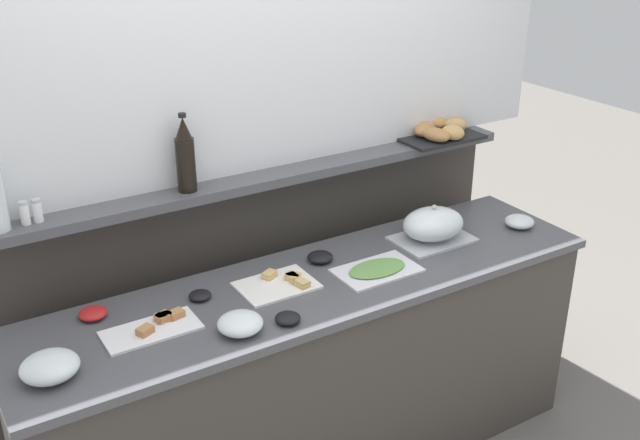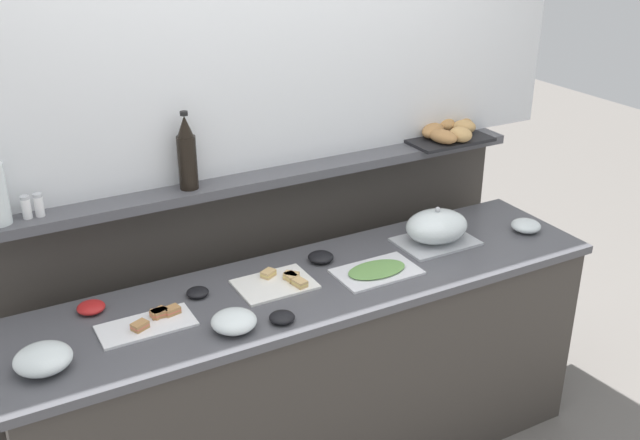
{
  "view_description": "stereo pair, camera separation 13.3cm",
  "coord_description": "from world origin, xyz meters",
  "px_view_note": "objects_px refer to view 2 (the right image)",
  "views": [
    {
      "loc": [
        -1.34,
        -2.2,
        2.35
      ],
      "look_at": [
        0.08,
        0.1,
        1.13
      ],
      "focal_mm": 41.79,
      "sensor_mm": 36.0,
      "label": 1
    },
    {
      "loc": [
        -1.22,
        -2.27,
        2.35
      ],
      "look_at": [
        0.08,
        0.1,
        1.13
      ],
      "focal_mm": 41.79,
      "sensor_mm": 36.0,
      "label": 2
    }
  ],
  "objects_px": {
    "sandwich_platter_rear": "(278,282)",
    "serving_cloche": "(436,228)",
    "condiment_bowl_dark": "(321,257)",
    "salt_shaker": "(26,207)",
    "wine_bottle_dark": "(187,154)",
    "pepper_shaker": "(39,205)",
    "glass_bowl_extra": "(234,322)",
    "condiment_bowl_red": "(91,307)",
    "condiment_bowl_teal": "(282,317)",
    "glass_bowl_small": "(43,360)",
    "bread_basket": "(448,131)",
    "glass_bowl_large": "(526,226)",
    "condiment_bowl_cream": "(198,292)",
    "sandwich_platter_side": "(150,323)",
    "cold_cuts_platter": "(377,271)"
  },
  "relations": [
    {
      "from": "sandwich_platter_rear",
      "to": "serving_cloche",
      "type": "relative_size",
      "value": 0.88
    },
    {
      "from": "condiment_bowl_dark",
      "to": "salt_shaker",
      "type": "relative_size",
      "value": 1.23
    },
    {
      "from": "wine_bottle_dark",
      "to": "pepper_shaker",
      "type": "xyz_separation_m",
      "value": [
        -0.57,
        0.0,
        -0.1
      ]
    },
    {
      "from": "glass_bowl_extra",
      "to": "wine_bottle_dark",
      "type": "bearing_deg",
      "value": 83.7
    },
    {
      "from": "condiment_bowl_red",
      "to": "salt_shaker",
      "type": "xyz_separation_m",
      "value": [
        -0.14,
        0.21,
        0.35
      ]
    },
    {
      "from": "condiment_bowl_teal",
      "to": "pepper_shaker",
      "type": "distance_m",
      "value": 0.97
    },
    {
      "from": "glass_bowl_small",
      "to": "condiment_bowl_dark",
      "type": "bearing_deg",
      "value": 11.39
    },
    {
      "from": "condiment_bowl_dark",
      "to": "salt_shaker",
      "type": "distance_m",
      "value": 1.16
    },
    {
      "from": "glass_bowl_small",
      "to": "bread_basket",
      "type": "bearing_deg",
      "value": 14.11
    },
    {
      "from": "glass_bowl_large",
      "to": "condiment_bowl_cream",
      "type": "bearing_deg",
      "value": 173.86
    },
    {
      "from": "serving_cloche",
      "to": "condiment_bowl_teal",
      "type": "bearing_deg",
      "value": -163.83
    },
    {
      "from": "glass_bowl_large",
      "to": "bread_basket",
      "type": "distance_m",
      "value": 0.58
    },
    {
      "from": "glass_bowl_extra",
      "to": "pepper_shaker",
      "type": "height_order",
      "value": "pepper_shaker"
    },
    {
      "from": "sandwich_platter_side",
      "to": "glass_bowl_extra",
      "type": "distance_m",
      "value": 0.3
    },
    {
      "from": "cold_cuts_platter",
      "to": "sandwich_platter_rear",
      "type": "bearing_deg",
      "value": 165.01
    },
    {
      "from": "condiment_bowl_red",
      "to": "glass_bowl_large",
      "type": "bearing_deg",
      "value": -7.25
    },
    {
      "from": "glass_bowl_extra",
      "to": "condiment_bowl_cream",
      "type": "relative_size",
      "value": 1.9
    },
    {
      "from": "condiment_bowl_dark",
      "to": "condiment_bowl_cream",
      "type": "distance_m",
      "value": 0.55
    },
    {
      "from": "cold_cuts_platter",
      "to": "wine_bottle_dark",
      "type": "bearing_deg",
      "value": 142.6
    },
    {
      "from": "sandwich_platter_rear",
      "to": "condiment_bowl_teal",
      "type": "distance_m",
      "value": 0.27
    },
    {
      "from": "sandwich_platter_rear",
      "to": "wine_bottle_dark",
      "type": "bearing_deg",
      "value": 120.79
    },
    {
      "from": "glass_bowl_large",
      "to": "salt_shaker",
      "type": "relative_size",
      "value": 1.53
    },
    {
      "from": "glass_bowl_large",
      "to": "pepper_shaker",
      "type": "xyz_separation_m",
      "value": [
        -1.98,
        0.45,
        0.34
      ]
    },
    {
      "from": "condiment_bowl_teal",
      "to": "condiment_bowl_cream",
      "type": "distance_m",
      "value": 0.38
    },
    {
      "from": "condiment_bowl_red",
      "to": "bread_basket",
      "type": "xyz_separation_m",
      "value": [
        1.77,
        0.22,
        0.34
      ]
    },
    {
      "from": "serving_cloche",
      "to": "pepper_shaker",
      "type": "xyz_separation_m",
      "value": [
        -1.55,
        0.35,
        0.29
      ]
    },
    {
      "from": "condiment_bowl_red",
      "to": "pepper_shaker",
      "type": "bearing_deg",
      "value": 114.23
    },
    {
      "from": "sandwich_platter_side",
      "to": "bread_basket",
      "type": "bearing_deg",
      "value": 14.26
    },
    {
      "from": "sandwich_platter_side",
      "to": "wine_bottle_dark",
      "type": "bearing_deg",
      "value": 51.83
    },
    {
      "from": "glass_bowl_large",
      "to": "condiment_bowl_teal",
      "type": "height_order",
      "value": "glass_bowl_large"
    },
    {
      "from": "glass_bowl_small",
      "to": "condiment_bowl_dark",
      "type": "distance_m",
      "value": 1.17
    },
    {
      "from": "salt_shaker",
      "to": "pepper_shaker",
      "type": "relative_size",
      "value": 1.0
    },
    {
      "from": "pepper_shaker",
      "to": "condiment_bowl_red",
      "type": "bearing_deg",
      "value": -65.77
    },
    {
      "from": "wine_bottle_dark",
      "to": "condiment_bowl_dark",
      "type": "bearing_deg",
      "value": -29.78
    },
    {
      "from": "cold_cuts_platter",
      "to": "glass_bowl_small",
      "type": "xyz_separation_m",
      "value": [
        -1.29,
        -0.03,
        0.02
      ]
    },
    {
      "from": "glass_bowl_small",
      "to": "serving_cloche",
      "type": "bearing_deg",
      "value": 4.81
    },
    {
      "from": "sandwich_platter_side",
      "to": "condiment_bowl_red",
      "type": "xyz_separation_m",
      "value": [
        -0.16,
        0.19,
        0.01
      ]
    },
    {
      "from": "glass_bowl_large",
      "to": "wine_bottle_dark",
      "type": "xyz_separation_m",
      "value": [
        -1.41,
        0.45,
        0.44
      ]
    },
    {
      "from": "cold_cuts_platter",
      "to": "serving_cloche",
      "type": "xyz_separation_m",
      "value": [
        0.38,
        0.11,
        0.06
      ]
    },
    {
      "from": "condiment_bowl_teal",
      "to": "wine_bottle_dark",
      "type": "distance_m",
      "value": 0.76
    },
    {
      "from": "condiment_bowl_dark",
      "to": "condiment_bowl_teal",
      "type": "height_order",
      "value": "condiment_bowl_dark"
    },
    {
      "from": "glass_bowl_small",
      "to": "bread_basket",
      "type": "xyz_separation_m",
      "value": [
        1.99,
        0.5,
        0.33
      ]
    },
    {
      "from": "sandwich_platter_rear",
      "to": "glass_bowl_small",
      "type": "height_order",
      "value": "glass_bowl_small"
    },
    {
      "from": "serving_cloche",
      "to": "condiment_bowl_teal",
      "type": "height_order",
      "value": "serving_cloche"
    },
    {
      "from": "glass_bowl_small",
      "to": "condiment_bowl_red",
      "type": "bearing_deg",
      "value": 52.67
    },
    {
      "from": "glass_bowl_small",
      "to": "condiment_bowl_dark",
      "type": "height_order",
      "value": "glass_bowl_small"
    },
    {
      "from": "condiment_bowl_teal",
      "to": "condiment_bowl_cream",
      "type": "xyz_separation_m",
      "value": [
        -0.2,
        0.32,
        -0.0
      ]
    },
    {
      "from": "condiment_bowl_red",
      "to": "salt_shaker",
      "type": "relative_size",
      "value": 1.18
    },
    {
      "from": "cold_cuts_platter",
      "to": "condiment_bowl_teal",
      "type": "bearing_deg",
      "value": -163.89
    },
    {
      "from": "wine_bottle_dark",
      "to": "bread_basket",
      "type": "bearing_deg",
      "value": 0.34
    }
  ]
}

